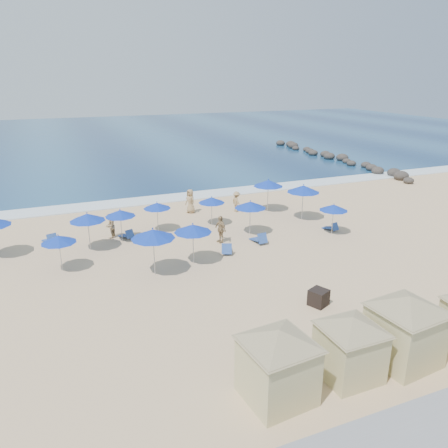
{
  "coord_description": "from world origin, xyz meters",
  "views": [
    {
      "loc": [
        -8.81,
        -19.3,
        9.99
      ],
      "look_at": [
        0.38,
        3.0,
        1.7
      ],
      "focal_mm": 35.0,
      "sensor_mm": 36.0,
      "label": 1
    }
  ],
  "objects_px": {
    "umbrella_1": "(58,239)",
    "trash_bin": "(319,298)",
    "cabana_1": "(351,339)",
    "cabana_2": "(406,321)",
    "umbrella_2": "(87,217)",
    "beachgoer_1": "(220,229)",
    "rock_jetty": "(334,157)",
    "umbrella_6": "(193,228)",
    "beachgoer_2": "(237,202)",
    "beachgoer_3": "(190,201)",
    "cabana_0": "(278,356)",
    "umbrella_3": "(153,234)",
    "umbrella_7": "(212,200)",
    "umbrella_4": "(157,206)",
    "umbrella_10": "(303,189)",
    "umbrella_5": "(120,213)",
    "beachgoer_0": "(110,226)",
    "umbrella_8": "(250,205)",
    "umbrella_9": "(268,183)",
    "umbrella_11": "(334,208)"
  },
  "relations": [
    {
      "from": "umbrella_1",
      "to": "trash_bin",
      "type": "bearing_deg",
      "value": -38.21
    },
    {
      "from": "trash_bin",
      "to": "cabana_1",
      "type": "distance_m",
      "value": 5.05
    },
    {
      "from": "cabana_2",
      "to": "umbrella_2",
      "type": "xyz_separation_m",
      "value": [
        -9.35,
        15.44,
        0.39
      ]
    },
    {
      "from": "beachgoer_1",
      "to": "rock_jetty",
      "type": "bearing_deg",
      "value": 117.15
    },
    {
      "from": "rock_jetty",
      "to": "cabana_1",
      "type": "bearing_deg",
      "value": -125.14
    },
    {
      "from": "umbrella_1",
      "to": "umbrella_6",
      "type": "distance_m",
      "value": 7.06
    },
    {
      "from": "umbrella_2",
      "to": "beachgoer_2",
      "type": "bearing_deg",
      "value": 18.42
    },
    {
      "from": "umbrella_2",
      "to": "beachgoer_3",
      "type": "bearing_deg",
      "value": 31.32
    },
    {
      "from": "rock_jetty",
      "to": "beachgoer_2",
      "type": "height_order",
      "value": "beachgoer_2"
    },
    {
      "from": "cabana_0",
      "to": "trash_bin",
      "type": "bearing_deg",
      "value": 44.22
    },
    {
      "from": "rock_jetty",
      "to": "umbrella_3",
      "type": "bearing_deg",
      "value": -140.24
    },
    {
      "from": "cabana_2",
      "to": "umbrella_7",
      "type": "xyz_separation_m",
      "value": [
        -0.97,
        16.96,
        0.13
      ]
    },
    {
      "from": "umbrella_4",
      "to": "beachgoer_1",
      "type": "relative_size",
      "value": 1.19
    },
    {
      "from": "umbrella_3",
      "to": "umbrella_7",
      "type": "distance_m",
      "value": 8.44
    },
    {
      "from": "umbrella_10",
      "to": "beachgoer_2",
      "type": "bearing_deg",
      "value": 135.0
    },
    {
      "from": "umbrella_5",
      "to": "umbrella_10",
      "type": "xyz_separation_m",
      "value": [
        12.83,
        -0.56,
        0.44
      ]
    },
    {
      "from": "umbrella_5",
      "to": "beachgoer_0",
      "type": "relative_size",
      "value": 1.34
    },
    {
      "from": "cabana_1",
      "to": "umbrella_2",
      "type": "xyz_separation_m",
      "value": [
        -7.0,
        15.37,
        0.6
      ]
    },
    {
      "from": "beachgoer_2",
      "to": "rock_jetty",
      "type": "bearing_deg",
      "value": -59.82
    },
    {
      "from": "umbrella_1",
      "to": "umbrella_8",
      "type": "relative_size",
      "value": 0.9
    },
    {
      "from": "umbrella_6",
      "to": "beachgoer_1",
      "type": "distance_m",
      "value": 3.75
    },
    {
      "from": "umbrella_2",
      "to": "cabana_2",
      "type": "bearing_deg",
      "value": -58.81
    },
    {
      "from": "umbrella_9",
      "to": "umbrella_1",
      "type": "bearing_deg",
      "value": -160.48
    },
    {
      "from": "umbrella_11",
      "to": "beachgoer_2",
      "type": "height_order",
      "value": "umbrella_11"
    },
    {
      "from": "cabana_2",
      "to": "umbrella_2",
      "type": "relative_size",
      "value": 1.95
    },
    {
      "from": "cabana_0",
      "to": "cabana_2",
      "type": "xyz_separation_m",
      "value": [
        5.17,
        -0.06,
        0.08
      ]
    },
    {
      "from": "trash_bin",
      "to": "umbrella_2",
      "type": "bearing_deg",
      "value": 105.05
    },
    {
      "from": "umbrella_2",
      "to": "beachgoer_1",
      "type": "relative_size",
      "value": 1.37
    },
    {
      "from": "umbrella_8",
      "to": "umbrella_11",
      "type": "height_order",
      "value": "umbrella_8"
    },
    {
      "from": "umbrella_3",
      "to": "beachgoer_1",
      "type": "bearing_deg",
      "value": 31.29
    },
    {
      "from": "rock_jetty",
      "to": "umbrella_6",
      "type": "relative_size",
      "value": 11.22
    },
    {
      "from": "umbrella_11",
      "to": "beachgoer_2",
      "type": "xyz_separation_m",
      "value": [
        -3.8,
        6.94,
        -1.03
      ]
    },
    {
      "from": "cabana_2",
      "to": "umbrella_6",
      "type": "bearing_deg",
      "value": 110.68
    },
    {
      "from": "trash_bin",
      "to": "beachgoer_3",
      "type": "xyz_separation_m",
      "value": [
        -0.98,
        15.62,
        0.54
      ]
    },
    {
      "from": "umbrella_8",
      "to": "umbrella_11",
      "type": "bearing_deg",
      "value": -22.2
    },
    {
      "from": "umbrella_8",
      "to": "cabana_0",
      "type": "bearing_deg",
      "value": -112.38
    },
    {
      "from": "umbrella_9",
      "to": "umbrella_8",
      "type": "bearing_deg",
      "value": -130.29
    },
    {
      "from": "umbrella_5",
      "to": "cabana_0",
      "type": "bearing_deg",
      "value": -82.36
    },
    {
      "from": "umbrella_3",
      "to": "umbrella_6",
      "type": "bearing_deg",
      "value": 13.73
    },
    {
      "from": "beachgoer_2",
      "to": "umbrella_8",
      "type": "bearing_deg",
      "value": 159.09
    },
    {
      "from": "umbrella_9",
      "to": "beachgoer_1",
      "type": "height_order",
      "value": "umbrella_9"
    },
    {
      "from": "umbrella_6",
      "to": "beachgoer_3",
      "type": "bearing_deg",
      "value": 72.79
    },
    {
      "from": "rock_jetty",
      "to": "umbrella_6",
      "type": "bearing_deg",
      "value": -138.49
    },
    {
      "from": "beachgoer_1",
      "to": "beachgoer_0",
      "type": "bearing_deg",
      "value": -132.92
    },
    {
      "from": "umbrella_10",
      "to": "umbrella_11",
      "type": "relative_size",
      "value": 1.26
    },
    {
      "from": "umbrella_3",
      "to": "umbrella_11",
      "type": "relative_size",
      "value": 1.24
    },
    {
      "from": "umbrella_8",
      "to": "umbrella_10",
      "type": "distance_m",
      "value": 4.98
    },
    {
      "from": "umbrella_9",
      "to": "beachgoer_0",
      "type": "distance_m",
      "value": 12.21
    },
    {
      "from": "cabana_2",
      "to": "umbrella_2",
      "type": "distance_m",
      "value": 18.05
    },
    {
      "from": "umbrella_5",
      "to": "beachgoer_3",
      "type": "height_order",
      "value": "umbrella_5"
    }
  ]
}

